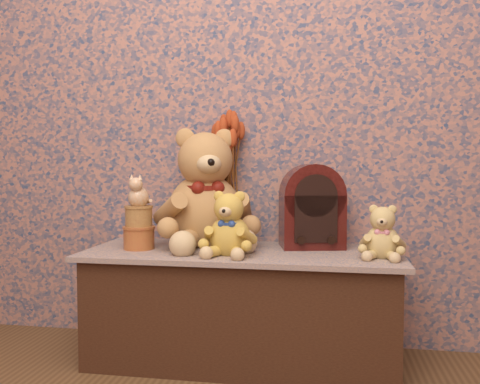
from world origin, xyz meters
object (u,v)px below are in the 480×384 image
object	(u,v)px
teddy_medium	(230,220)
cathedral_radio	(312,206)
ceramic_vase	(229,220)
teddy_large	(204,183)
biscuit_tin_lower	(139,238)
teddy_small	(383,229)
cat_figurine	(138,190)

from	to	relation	value
teddy_medium	cathedral_radio	world-z (taller)	cathedral_radio
teddy_medium	ceramic_vase	world-z (taller)	teddy_medium
teddy_large	ceramic_vase	distance (m)	0.21
teddy_large	biscuit_tin_lower	world-z (taller)	teddy_large
cathedral_radio	ceramic_vase	bearing A→B (deg)	158.00
teddy_small	biscuit_tin_lower	distance (m)	0.97
teddy_large	teddy_medium	bearing A→B (deg)	-76.70
biscuit_tin_lower	teddy_small	bearing A→B (deg)	-1.49
teddy_medium	teddy_small	size ratio (longest dim) A/B	1.24
biscuit_tin_lower	cat_figurine	bearing A→B (deg)	0.00
teddy_large	teddy_medium	world-z (taller)	teddy_large
teddy_medium	biscuit_tin_lower	world-z (taller)	teddy_medium
ceramic_vase	cat_figurine	bearing A→B (deg)	-145.67
teddy_medium	teddy_large	bearing A→B (deg)	131.33
cathedral_radio	biscuit_tin_lower	distance (m)	0.73
ceramic_vase	biscuit_tin_lower	size ratio (longest dim) A/B	1.63
cathedral_radio	ceramic_vase	world-z (taller)	cathedral_radio
teddy_small	cathedral_radio	size ratio (longest dim) A/B	0.61
teddy_large	ceramic_vase	size ratio (longest dim) A/B	2.62
teddy_small	ceramic_vase	distance (m)	0.68
teddy_small	cat_figurine	bearing A→B (deg)	-172.34
teddy_small	cat_figurine	distance (m)	0.98
teddy_medium	ceramic_vase	distance (m)	0.29
teddy_small	ceramic_vase	world-z (taller)	teddy_small
ceramic_vase	biscuit_tin_lower	distance (m)	0.41
cat_figurine	biscuit_tin_lower	bearing A→B (deg)	0.00
cathedral_radio	teddy_large	bearing A→B (deg)	170.13
teddy_small	cat_figurine	xyz separation A→B (m)	(-0.97, 0.03, 0.14)
ceramic_vase	biscuit_tin_lower	xyz separation A→B (m)	(-0.33, -0.23, -0.06)
teddy_large	teddy_medium	size ratio (longest dim) A/B	2.03
biscuit_tin_lower	cat_figurine	world-z (taller)	cat_figurine
teddy_large	teddy_medium	distance (m)	0.29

